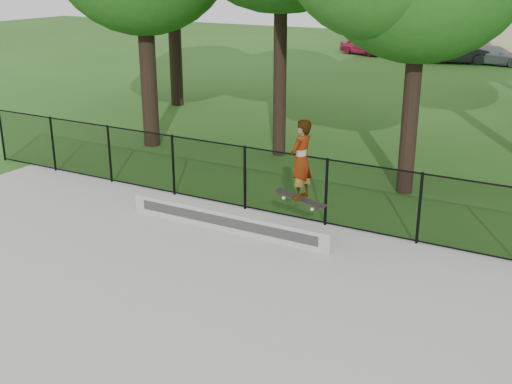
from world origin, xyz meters
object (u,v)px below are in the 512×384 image
car_b (458,52)px  car_c (495,56)px  car_a (363,46)px  skater_airborne (301,162)px  grind_ledge (230,220)px

car_b → car_c: 2.07m
car_b → car_c: car_b is taller
car_a → skater_airborne: skater_airborne is taller
car_a → car_b: (6.22, -1.02, 0.11)m
car_a → car_b: bearing=-79.0°
car_b → skater_airborne: (3.38, -28.35, 1.23)m
car_a → grind_ledge: bearing=-144.6°
grind_ledge → car_b: car_b is taller
car_a → car_b: size_ratio=0.88×
grind_ledge → skater_airborne: (1.75, -0.25, 1.60)m
grind_ledge → car_a: car_a is taller
grind_ledge → skater_airborne: 2.38m
skater_airborne → car_a: bearing=108.1°
car_b → skater_airborne: size_ratio=2.09×
car_a → skater_airborne: size_ratio=1.84×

